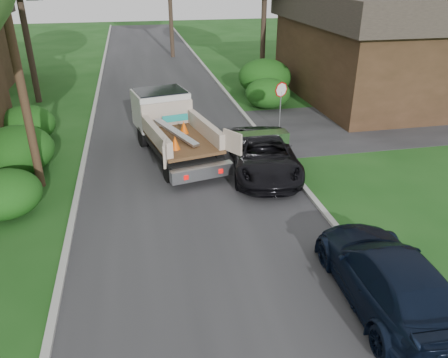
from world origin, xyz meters
name	(u,v)px	position (x,y,z in m)	size (l,w,h in m)	color
ground	(208,242)	(0.00, 0.00, 0.00)	(120.00, 120.00, 0.00)	#164112
road	(174,131)	(0.00, 10.00, 0.00)	(8.00, 90.00, 0.02)	#28282B
side_street	(401,122)	(12.00, 9.00, 0.01)	(16.00, 7.00, 0.02)	#28282B
curb_left	(89,136)	(-4.10, 10.00, 0.06)	(0.20, 90.00, 0.12)	#9E9E99
curb_right	(253,125)	(4.10, 10.00, 0.06)	(0.20, 90.00, 0.12)	#9E9E99
stop_sign	(281,96)	(5.20, 9.00, 1.78)	(0.71, 0.32, 2.48)	slate
utility_pole	(13,44)	(-5.48, 4.98, 5.17)	(2.42, 1.25, 10.00)	#382619
house_right	(379,45)	(13.00, 14.00, 3.16)	(9.72, 12.96, 6.20)	#352415
hedge_left_a	(5,194)	(-6.20, 3.00, 0.77)	(2.34, 2.34, 1.53)	#184910
hedge_left_b	(17,150)	(-6.50, 6.50, 0.94)	(2.86, 2.86, 1.87)	#184910
hedge_left_c	(26,124)	(-6.80, 10.00, 0.85)	(2.60, 2.60, 1.70)	#184910
hedge_right_a	(268,93)	(5.80, 13.00, 0.85)	(2.60, 2.60, 1.70)	#184910
hedge_right_b	(265,77)	(6.50, 16.00, 1.10)	(3.38, 3.38, 2.21)	#184910
flatbed_truck	(169,121)	(-0.39, 7.63, 1.33)	(3.92, 6.83, 2.44)	black
black_pickup	(264,154)	(3.03, 4.50, 0.75)	(2.49, 5.40, 1.50)	black
navy_suv	(389,277)	(3.80, -3.44, 0.77)	(2.14, 5.28, 1.53)	black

